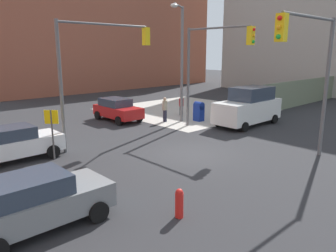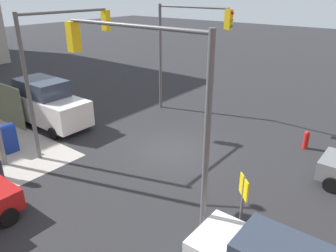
# 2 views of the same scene
# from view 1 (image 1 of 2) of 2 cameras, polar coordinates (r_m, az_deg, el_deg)

# --- Properties ---
(ground_plane) EXTENTS (120.00, 120.00, 0.00)m
(ground_plane) POSITION_cam_1_polar(r_m,az_deg,el_deg) (16.54, 3.95, -4.79)
(ground_plane) COLOR #28282B
(sidewalk_corner) EXTENTS (12.00, 12.00, 0.01)m
(sidewalk_corner) POSITION_cam_1_polar(r_m,az_deg,el_deg) (28.93, 3.14, 2.90)
(sidewalk_corner) COLOR #ADA89E
(sidewalk_corner) RESTS_ON ground
(construction_fence) EXTENTS (23.27, 0.12, 2.40)m
(construction_fence) POSITION_cam_1_polar(r_m,az_deg,el_deg) (34.37, 22.90, 5.51)
(construction_fence) COLOR slate
(construction_fence) RESTS_ON ground
(building_warehouse_north) EXTENTS (32.00, 18.00, 16.79)m
(building_warehouse_north) POSITION_cam_1_polar(r_m,az_deg,el_deg) (51.76, -13.52, 16.29)
(building_warehouse_north) COLOR #93513D
(building_warehouse_north) RESTS_ON ground
(smokestack) EXTENTS (1.80, 1.80, 18.20)m
(smokestack) POSITION_cam_1_polar(r_m,az_deg,el_deg) (58.40, 2.76, 16.89)
(smokestack) COLOR brown
(smokestack) RESTS_ON ground
(traffic_signal_nw_corner) EXTENTS (5.76, 0.36, 6.50)m
(traffic_signal_nw_corner) POSITION_cam_1_polar(r_m,az_deg,el_deg) (17.82, -11.92, 11.44)
(traffic_signal_nw_corner) COLOR #59595B
(traffic_signal_nw_corner) RESTS_ON ground
(traffic_signal_se_corner) EXTENTS (4.98, 0.36, 6.50)m
(traffic_signal_se_corner) POSITION_cam_1_polar(r_m,az_deg,el_deg) (15.49, 23.69, 10.30)
(traffic_signal_se_corner) COLOR #59595B
(traffic_signal_se_corner) RESTS_ON ground
(traffic_signal_ne_corner) EXTENTS (0.36, 5.05, 6.50)m
(traffic_signal_ne_corner) POSITION_cam_1_polar(r_m,az_deg,el_deg) (20.86, 7.48, 11.66)
(traffic_signal_ne_corner) COLOR #59595B
(traffic_signal_ne_corner) RESTS_ON ground
(street_lamp_corner) EXTENTS (2.40, 1.57, 8.00)m
(street_lamp_corner) POSITION_cam_1_polar(r_m,az_deg,el_deg) (23.17, 2.25, 12.10)
(street_lamp_corner) COLOR slate
(street_lamp_corner) RESTS_ON ground
(warning_sign_two_way) EXTENTS (0.48, 0.48, 2.40)m
(warning_sign_two_way) POSITION_cam_1_polar(r_m,az_deg,el_deg) (16.13, -19.57, 0.05)
(warning_sign_two_way) COLOR #4C4C4C
(warning_sign_two_way) RESTS_ON ground
(mailbox_blue) EXTENTS (0.56, 0.64, 1.43)m
(mailbox_blue) POSITION_cam_1_polar(r_m,az_deg,el_deg) (24.10, 5.39, 2.67)
(mailbox_blue) COLOR navy
(mailbox_blue) RESTS_ON ground
(fire_hydrant) EXTENTS (0.26, 0.26, 0.94)m
(fire_hydrant) POSITION_cam_1_polar(r_m,az_deg,el_deg) (10.30, 1.97, -13.20)
(fire_hydrant) COLOR red
(fire_hydrant) RESTS_ON ground
(coupe_gray) EXTENTS (4.21, 2.02, 1.62)m
(coupe_gray) POSITION_cam_1_polar(r_m,az_deg,el_deg) (10.28, -22.28, -12.06)
(coupe_gray) COLOR slate
(coupe_gray) RESTS_ON ground
(coupe_red) EXTENTS (2.02, 4.03, 1.62)m
(coupe_red) POSITION_cam_1_polar(r_m,az_deg,el_deg) (24.44, -8.82, 2.91)
(coupe_red) COLOR #B21919
(coupe_red) RESTS_ON ground
(coupe_white) EXTENTS (4.16, 2.02, 1.62)m
(coupe_white) POSITION_cam_1_polar(r_m,az_deg,el_deg) (16.86, -25.40, -2.71)
(coupe_white) COLOR white
(coupe_white) RESTS_ON ground
(van_white_delivery) EXTENTS (5.40, 2.32, 2.62)m
(van_white_delivery) POSITION_cam_1_polar(r_m,az_deg,el_deg) (23.31, 13.85, 3.29)
(van_white_delivery) COLOR white
(van_white_delivery) RESTS_ON ground
(pedestrian_crossing) EXTENTS (0.36, 0.36, 1.79)m
(pedestrian_crossing) POSITION_cam_1_polar(r_m,az_deg,el_deg) (23.70, -0.54, 2.97)
(pedestrian_crossing) COLOR #9E937A
(pedestrian_crossing) RESTS_ON ground
(pedestrian_waiting) EXTENTS (0.36, 0.36, 1.56)m
(pedestrian_waiting) POSITION_cam_1_polar(r_m,az_deg,el_deg) (26.14, 2.33, 3.61)
(pedestrian_waiting) COLOR maroon
(pedestrian_waiting) RESTS_ON ground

